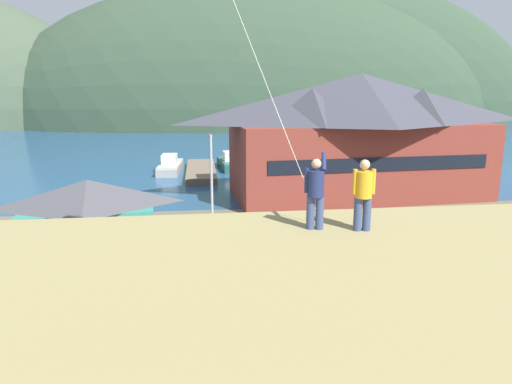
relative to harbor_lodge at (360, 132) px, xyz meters
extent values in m
plane|color=#66604C|center=(-9.91, -21.48, -5.74)|extent=(600.00, 600.00, 0.00)
cube|color=gray|center=(-9.91, -16.48, -5.69)|extent=(40.00, 20.00, 0.10)
cube|color=navy|center=(-9.91, 38.52, -5.73)|extent=(360.00, 84.00, 0.03)
ellipsoid|color=#334733|center=(0.25, 87.23, -5.74)|extent=(134.09, 59.36, 72.82)
ellipsoid|color=#334733|center=(14.11, 94.85, -5.74)|extent=(147.50, 53.42, 81.85)
cube|color=brown|center=(-0.01, 0.10, -2.46)|extent=(22.59, 10.91, 6.57)
cube|color=black|center=(0.33, -4.61, -2.13)|extent=(18.64, 1.41, 1.10)
pyramid|color=#3D3D47|center=(-0.01, 0.10, 2.93)|extent=(23.97, 11.94, 4.22)
pyramid|color=#3D3D47|center=(-4.82, -1.88, 2.32)|extent=(5.51, 5.51, 2.95)
pyramid|color=#3D3D47|center=(5.04, -1.18, 2.32)|extent=(5.51, 5.51, 2.95)
cube|color=#338475|center=(-20.43, -13.02, -4.22)|extent=(7.54, 5.04, 3.05)
pyramid|color=#47474C|center=(-20.43, -13.02, -1.95)|extent=(8.15, 5.53, 1.50)
cube|color=black|center=(-20.19, -15.19, -4.68)|extent=(1.10, 0.18, 2.13)
cube|color=#70604C|center=(-14.00, 12.30, -5.39)|extent=(3.20, 13.01, 0.70)
cube|color=#A8A399|center=(-17.50, 13.89, -5.29)|extent=(2.78, 7.39, 0.90)
cube|color=#B7B2A8|center=(-17.50, 13.89, -4.76)|extent=(2.70, 7.17, 0.16)
cube|color=silver|center=(-17.54, 13.35, -4.13)|extent=(1.76, 2.28, 1.10)
cube|color=#23564C|center=(-10.58, 15.35, -5.29)|extent=(2.79, 6.93, 0.90)
cube|color=#33665B|center=(-10.58, 15.35, -4.76)|extent=(2.70, 6.73, 0.16)
cube|color=silver|center=(-10.53, 14.84, -4.13)|extent=(1.70, 2.16, 1.10)
cylinder|color=black|center=(4.74, -14.22, -5.32)|extent=(0.65, 0.26, 0.64)
cube|color=silver|center=(-12.84, -21.36, -4.92)|extent=(4.21, 1.83, 0.80)
cube|color=beige|center=(-12.69, -21.36, -4.17)|extent=(2.11, 1.62, 0.70)
cube|color=black|center=(-12.69, -21.36, -4.21)|extent=(2.16, 1.65, 0.32)
cylinder|color=black|center=(-14.21, -20.46, -5.32)|extent=(0.64, 0.23, 0.64)
cylinder|color=black|center=(-14.20, -22.29, -5.32)|extent=(0.64, 0.23, 0.64)
cylinder|color=black|center=(-11.48, -20.43, -5.32)|extent=(0.64, 0.23, 0.64)
cylinder|color=black|center=(-11.47, -22.27, -5.32)|extent=(0.64, 0.23, 0.64)
cube|color=silver|center=(-7.73, -14.14, -4.92)|extent=(4.23, 1.87, 0.80)
cube|color=beige|center=(-7.88, -14.14, -4.17)|extent=(2.13, 1.63, 0.70)
cube|color=black|center=(-7.88, -14.14, -4.21)|extent=(2.17, 1.67, 0.32)
cylinder|color=black|center=(-6.38, -15.08, -5.32)|extent=(0.64, 0.23, 0.64)
cylinder|color=black|center=(-6.35, -13.25, -5.32)|extent=(0.64, 0.23, 0.64)
cylinder|color=black|center=(-9.11, -15.04, -5.32)|extent=(0.64, 0.23, 0.64)
cylinder|color=black|center=(-9.08, -13.20, -5.32)|extent=(0.64, 0.23, 0.64)
cube|color=#236633|center=(-5.20, -20.38, -4.92)|extent=(4.30, 2.04, 0.80)
cube|color=#1E562B|center=(-5.05, -20.37, -4.17)|extent=(2.19, 1.72, 0.70)
cube|color=black|center=(-5.05, -20.37, -4.21)|extent=(2.23, 1.75, 0.32)
cylinder|color=black|center=(-6.61, -19.54, -5.32)|extent=(0.65, 0.26, 0.64)
cylinder|color=black|center=(-6.50, -21.37, -5.32)|extent=(0.65, 0.26, 0.64)
cylinder|color=black|center=(-3.89, -19.38, -5.32)|extent=(0.65, 0.26, 0.64)
cylinder|color=black|center=(-3.78, -21.21, -5.32)|extent=(0.65, 0.26, 0.64)
cylinder|color=#ADADB2|center=(-13.38, -10.98, -2.31)|extent=(0.16, 0.16, 6.67)
cube|color=#4C4C51|center=(-13.38, -10.63, 0.93)|extent=(0.24, 0.70, 0.20)
cylinder|color=#384770|center=(-11.41, -28.86, 0.93)|extent=(0.20, 0.20, 0.82)
cylinder|color=#384770|center=(-11.20, -28.91, 0.93)|extent=(0.20, 0.20, 0.82)
cylinder|color=navy|center=(-11.31, -28.88, 1.66)|extent=(0.40, 0.40, 0.64)
sphere|color=tan|center=(-11.31, -28.88, 2.14)|extent=(0.24, 0.24, 0.24)
cylinder|color=navy|center=(-11.09, -28.75, 2.16)|extent=(0.24, 0.56, 0.43)
cylinder|color=navy|center=(-11.52, -28.83, 1.73)|extent=(0.11, 0.11, 0.60)
cylinder|color=#384770|center=(-10.31, -29.13, 0.93)|extent=(0.20, 0.20, 0.82)
cylinder|color=#384770|center=(-10.09, -29.14, 0.93)|extent=(0.20, 0.20, 0.82)
cylinder|color=gold|center=(-10.20, -29.13, 1.66)|extent=(0.40, 0.40, 0.64)
sphere|color=tan|center=(-10.20, -29.13, 2.14)|extent=(0.24, 0.24, 0.24)
cylinder|color=gold|center=(-10.42, -29.12, 1.73)|extent=(0.11, 0.11, 0.60)
cylinder|color=gold|center=(-9.98, -29.15, 1.73)|extent=(0.11, 0.11, 0.60)
cylinder|color=silver|center=(-12.55, -26.78, 4.80)|extent=(3.00, 3.73, 8.56)
camera|label=1|loc=(-14.05, -39.48, 3.94)|focal=32.40mm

